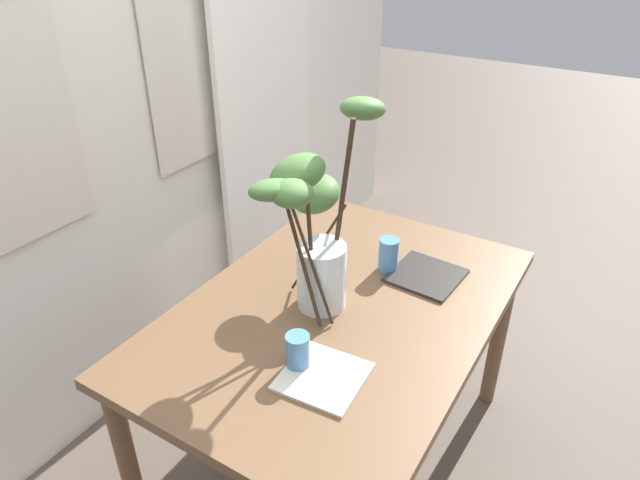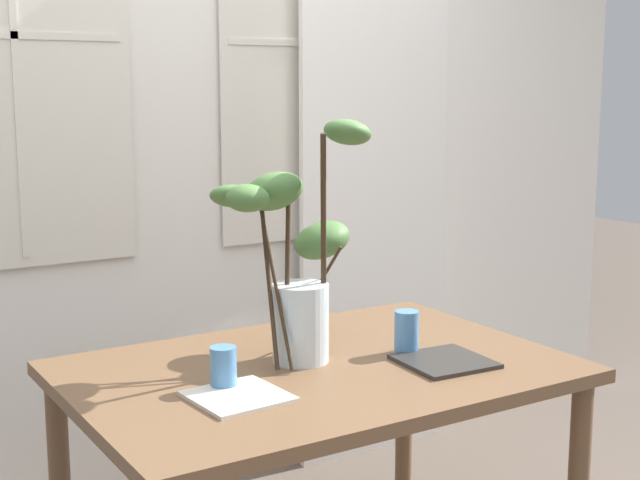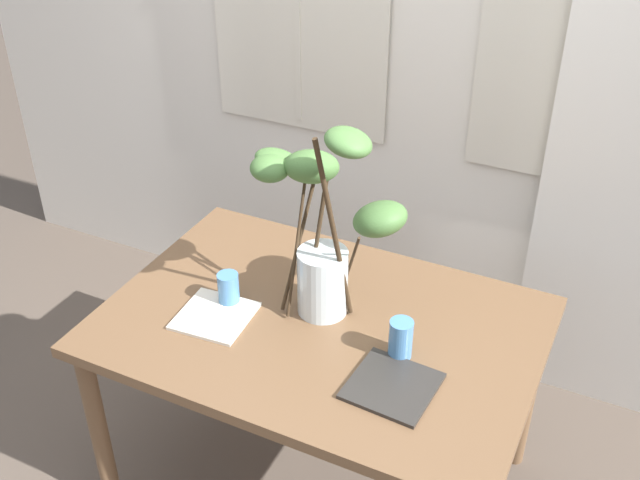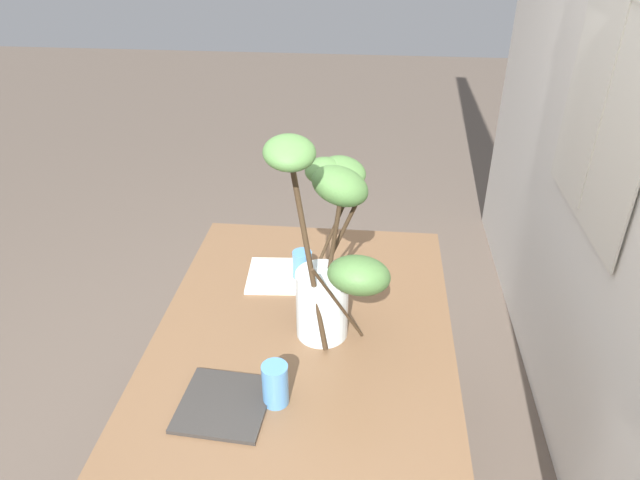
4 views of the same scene
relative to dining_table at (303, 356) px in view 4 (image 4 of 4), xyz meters
name	(u,v)px [view 4 (image 4 of 4)]	position (x,y,z in m)	size (l,w,h in m)	color
dining_table	(303,356)	(0.00, 0.00, 0.00)	(1.38, 0.95, 0.75)	brown
vase_with_branches	(331,254)	(-0.02, 0.08, 0.38)	(0.54, 0.40, 0.71)	silver
drinking_glass_blue_left	(302,266)	(-0.31, -0.04, 0.14)	(0.07, 0.07, 0.11)	#4C84BC
drinking_glass_blue_right	(275,384)	(0.29, -0.04, 0.15)	(0.07, 0.07, 0.13)	#4C84BC
plate_square_left	(279,276)	(-0.32, -0.13, 0.09)	(0.23, 0.23, 0.01)	silver
plate_square_right	(224,404)	(0.32, -0.18, 0.09)	(0.24, 0.24, 0.01)	#2D2B28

